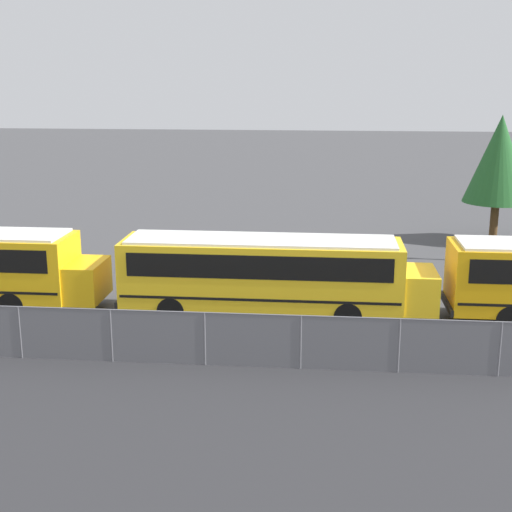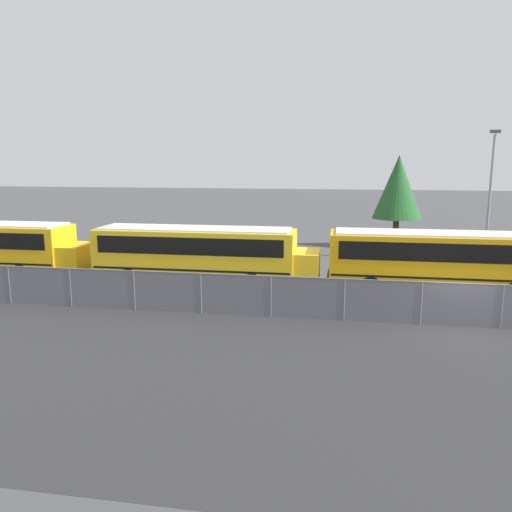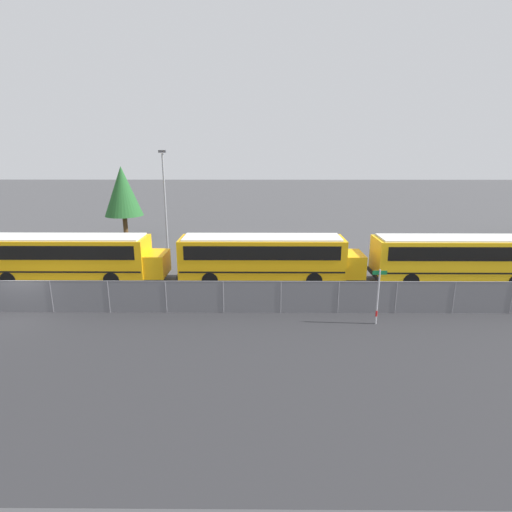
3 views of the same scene
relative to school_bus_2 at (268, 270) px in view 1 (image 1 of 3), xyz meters
name	(u,v)px [view 1 (image 1 of 3)]	position (x,y,z in m)	size (l,w,h in m)	color
school_bus_2	(268,270)	(0.00, 0.00, 0.00)	(11.84, 2.57, 3.05)	yellow
tree_0	(499,159)	(11.38, 13.76, 2.73)	(3.62, 3.62, 6.93)	#51381E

